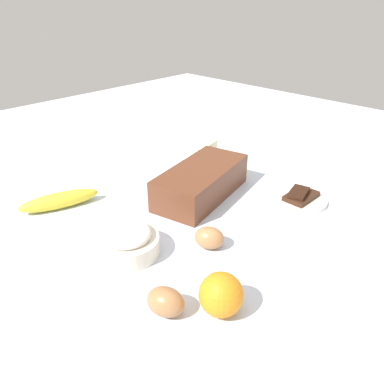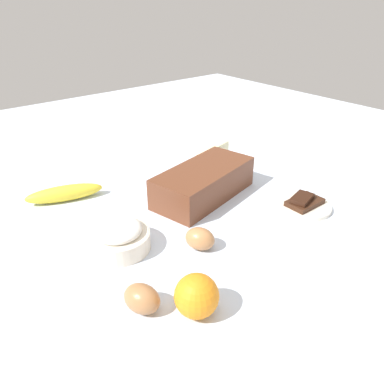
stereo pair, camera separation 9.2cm
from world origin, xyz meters
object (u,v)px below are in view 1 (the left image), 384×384
(flour_bowl, at_px, (127,241))
(egg_near_butter, at_px, (166,302))
(loaf_pan, at_px, (201,181))
(egg_beside_bowl, at_px, (209,238))
(butter_block, at_px, (202,151))
(chocolate_plate, at_px, (300,198))
(banana, at_px, (59,200))
(orange_fruit, at_px, (221,295))

(flour_bowl, xyz_separation_m, egg_near_butter, (0.06, 0.18, -0.01))
(loaf_pan, bearing_deg, egg_beside_bowl, 34.61)
(butter_block, height_order, chocolate_plate, butter_block)
(banana, relative_size, egg_near_butter, 2.87)
(flour_bowl, xyz_separation_m, orange_fruit, (-0.01, 0.24, 0.01))
(flour_bowl, bearing_deg, chocolate_plate, 161.66)
(orange_fruit, relative_size, egg_beside_bowl, 1.19)
(flour_bowl, bearing_deg, butter_block, -154.55)
(banana, distance_m, chocolate_plate, 0.60)
(butter_block, relative_size, egg_near_butter, 1.36)
(butter_block, distance_m, chocolate_plate, 0.36)
(egg_near_butter, height_order, chocolate_plate, egg_near_butter)
(loaf_pan, height_order, butter_block, loaf_pan)
(flour_bowl, bearing_deg, loaf_pan, -168.11)
(orange_fruit, bearing_deg, egg_beside_bowl, -132.31)
(flour_bowl, relative_size, egg_beside_bowl, 2.06)
(butter_block, height_order, egg_near_butter, butter_block)
(loaf_pan, height_order, flour_bowl, loaf_pan)
(flour_bowl, relative_size, orange_fruit, 1.74)
(banana, height_order, orange_fruit, orange_fruit)
(chocolate_plate, bearing_deg, egg_near_butter, 3.68)
(egg_beside_bowl, bearing_deg, flour_bowl, -39.20)
(flour_bowl, relative_size, egg_near_butter, 1.95)
(banana, distance_m, butter_block, 0.46)
(egg_near_butter, bearing_deg, orange_fruit, 135.98)
(egg_beside_bowl, height_order, chocolate_plate, egg_beside_bowl)
(loaf_pan, bearing_deg, banana, -48.42)
(butter_block, bearing_deg, flour_bowl, 25.45)
(egg_near_butter, distance_m, egg_beside_bowl, 0.20)
(butter_block, distance_m, egg_near_butter, 0.64)
(loaf_pan, xyz_separation_m, orange_fruit, (0.27, 0.30, -0.00))
(loaf_pan, bearing_deg, orange_fruit, 34.89)
(orange_fruit, distance_m, egg_beside_bowl, 0.18)
(loaf_pan, height_order, chocolate_plate, loaf_pan)
(chocolate_plate, bearing_deg, banana, -43.27)
(loaf_pan, xyz_separation_m, chocolate_plate, (-0.15, 0.20, -0.03))
(egg_near_butter, xyz_separation_m, egg_beside_bowl, (-0.19, -0.07, -0.00))
(egg_beside_bowl, bearing_deg, chocolate_plate, 172.85)
(banana, xyz_separation_m, egg_near_butter, (0.05, 0.44, 0.00))
(orange_fruit, bearing_deg, flour_bowl, -87.87)
(loaf_pan, relative_size, orange_fruit, 4.05)
(loaf_pan, xyz_separation_m, banana, (0.29, -0.21, -0.02))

